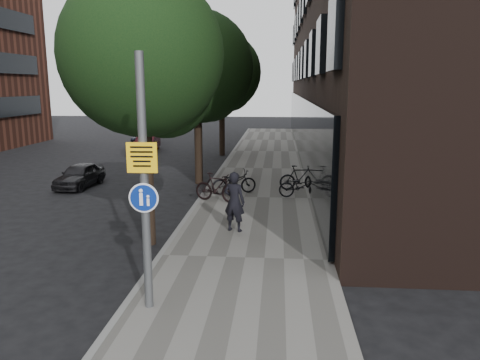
# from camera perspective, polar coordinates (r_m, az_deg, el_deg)

# --- Properties ---
(ground) EXTENTS (120.00, 120.00, 0.00)m
(ground) POSITION_cam_1_polar(r_m,az_deg,el_deg) (9.33, -2.50, -17.35)
(ground) COLOR black
(ground) RESTS_ON ground
(sidewalk) EXTENTS (4.50, 60.00, 0.12)m
(sidewalk) POSITION_cam_1_polar(r_m,az_deg,el_deg) (18.66, 2.11, -2.28)
(sidewalk) COLOR slate
(sidewalk) RESTS_ON ground
(curb_edge) EXTENTS (0.15, 60.00, 0.13)m
(curb_edge) POSITION_cam_1_polar(r_m,az_deg,el_deg) (18.89, -4.73, -2.12)
(curb_edge) COLOR slate
(curb_edge) RESTS_ON ground
(building_right_dark_brick) EXTENTS (12.00, 40.00, 18.00)m
(building_right_dark_brick) POSITION_cam_1_polar(r_m,az_deg,el_deg) (31.33, 19.53, 19.13)
(building_right_dark_brick) COLOR black
(building_right_dark_brick) RESTS_ON ground
(street_tree_near) EXTENTS (4.40, 4.40, 7.50)m
(street_tree_near) POSITION_cam_1_polar(r_m,az_deg,el_deg) (13.25, -11.33, 13.91)
(street_tree_near) COLOR black
(street_tree_near) RESTS_ON ground
(street_tree_mid) EXTENTS (5.00, 5.00, 7.80)m
(street_tree_mid) POSITION_cam_1_polar(r_m,az_deg,el_deg) (21.55, -4.99, 13.08)
(street_tree_mid) COLOR black
(street_tree_mid) RESTS_ON ground
(street_tree_far) EXTENTS (5.00, 5.00, 7.80)m
(street_tree_far) POSITION_cam_1_polar(r_m,az_deg,el_deg) (30.46, -2.09, 12.64)
(street_tree_far) COLOR black
(street_tree_far) RESTS_ON ground
(signpost) EXTENTS (0.58, 0.17, 4.99)m
(signpost) POSITION_cam_1_polar(r_m,az_deg,el_deg) (9.12, -11.58, -0.51)
(signpost) COLOR #595B5E
(signpost) RESTS_ON sidewalk
(pedestrian) EXTENTS (0.78, 0.64, 1.84)m
(pedestrian) POSITION_cam_1_polar(r_m,az_deg,el_deg) (14.15, -0.70, -2.65)
(pedestrian) COLOR black
(pedestrian) RESTS_ON sidewalk
(parked_bike_facade_near) EXTENTS (1.82, 0.70, 0.94)m
(parked_bike_facade_near) POSITION_cam_1_polar(r_m,az_deg,el_deg) (18.66, 7.51, -0.69)
(parked_bike_facade_near) COLOR black
(parked_bike_facade_near) RESTS_ON sidewalk
(parked_bike_facade_far) EXTENTS (1.82, 0.82, 1.06)m
(parked_bike_facade_far) POSITION_cam_1_polar(r_m,az_deg,el_deg) (19.98, 7.33, 0.29)
(parked_bike_facade_far) COLOR black
(parked_bike_facade_far) RESTS_ON sidewalk
(parked_bike_curb_near) EXTENTS (1.98, 1.31, 0.98)m
(parked_bike_curb_near) POSITION_cam_1_polar(r_m,az_deg,el_deg) (19.15, -0.74, -0.22)
(parked_bike_curb_near) COLOR black
(parked_bike_curb_near) RESTS_ON sidewalk
(parked_bike_curb_far) EXTENTS (1.91, 1.14, 1.11)m
(parked_bike_curb_far) POSITION_cam_1_polar(r_m,az_deg,el_deg) (17.84, -2.85, -0.90)
(parked_bike_curb_far) COLOR black
(parked_bike_curb_far) RESTS_ON sidewalk
(parked_car_near) EXTENTS (1.49, 3.24, 1.08)m
(parked_car_near) POSITION_cam_1_polar(r_m,az_deg,el_deg) (22.14, -18.96, 0.56)
(parked_car_near) COLOR black
(parked_car_near) RESTS_ON ground
(parked_car_mid) EXTENTS (1.53, 3.71, 1.20)m
(parked_car_mid) POSITION_cam_1_polar(r_m,az_deg,el_deg) (33.00, -11.29, 4.48)
(parked_car_mid) COLOR #531720
(parked_car_mid) RESTS_ON ground
(parked_car_far) EXTENTS (1.55, 3.79, 1.10)m
(parked_car_far) POSITION_cam_1_polar(r_m,az_deg,el_deg) (37.37, -11.42, 5.20)
(parked_car_far) COLOR black
(parked_car_far) RESTS_ON ground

